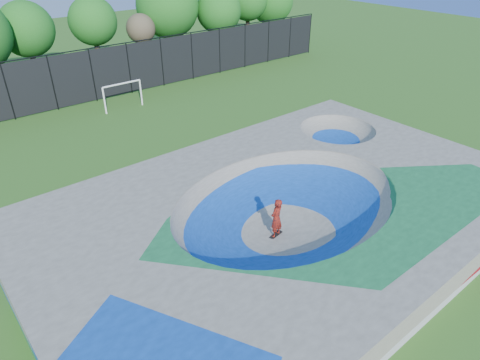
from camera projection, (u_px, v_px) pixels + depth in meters
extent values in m
plane|color=#2A5918|center=(287.00, 225.00, 19.30)|extent=(120.00, 120.00, 0.00)
cube|color=gray|center=(288.00, 211.00, 18.92)|extent=(22.00, 14.00, 1.50)
imported|color=red|center=(276.00, 218.00, 18.17)|extent=(0.76, 0.59, 1.86)
cube|color=black|center=(275.00, 235.00, 18.62)|extent=(0.81, 0.38, 0.05)
cylinder|color=white|center=(104.00, 101.00, 30.54)|extent=(0.12, 0.12, 1.93)
cylinder|color=white|center=(141.00, 93.00, 32.12)|extent=(0.12, 0.12, 1.93)
cylinder|color=white|center=(121.00, 84.00, 30.84)|extent=(2.90, 0.12, 0.12)
cylinder|color=black|center=(8.00, 92.00, 29.07)|extent=(0.09, 0.09, 4.00)
cylinder|color=black|center=(53.00, 83.00, 30.70)|extent=(0.09, 0.09, 4.00)
cylinder|color=black|center=(93.00, 76.00, 32.34)|extent=(0.09, 0.09, 4.00)
cylinder|color=black|center=(129.00, 69.00, 33.97)|extent=(0.09, 0.09, 4.00)
cylinder|color=black|center=(162.00, 62.00, 35.61)|extent=(0.09, 0.09, 4.00)
cylinder|color=black|center=(192.00, 56.00, 37.25)|extent=(0.09, 0.09, 4.00)
cylinder|color=black|center=(220.00, 51.00, 38.88)|extent=(0.09, 0.09, 4.00)
cylinder|color=black|center=(245.00, 46.00, 40.52)|extent=(0.09, 0.09, 4.00)
cylinder|color=black|center=(268.00, 42.00, 42.15)|extent=(0.09, 0.09, 4.00)
cylinder|color=black|center=(290.00, 38.00, 43.79)|extent=(0.09, 0.09, 4.00)
cylinder|color=black|center=(310.00, 34.00, 45.43)|extent=(0.09, 0.09, 4.00)
cube|color=black|center=(93.00, 76.00, 32.34)|extent=(48.00, 0.03, 3.80)
cylinder|color=black|center=(88.00, 49.00, 31.33)|extent=(48.00, 0.08, 0.08)
cylinder|color=#433121|center=(36.00, 70.00, 34.90)|extent=(0.44, 0.44, 3.25)
sphere|color=#1A641A|center=(26.00, 29.00, 33.27)|extent=(4.27, 4.27, 4.27)
cylinder|color=#433121|center=(99.00, 59.00, 37.72)|extent=(0.44, 0.44, 3.37)
sphere|color=#1A641A|center=(93.00, 21.00, 36.11)|extent=(4.03, 4.03, 4.03)
cylinder|color=#433121|center=(144.00, 57.00, 39.52)|extent=(0.44, 0.44, 2.79)
sphere|color=brown|center=(141.00, 29.00, 38.26)|extent=(2.60, 2.60, 2.60)
cylinder|color=#433121|center=(171.00, 47.00, 41.95)|extent=(0.44, 0.44, 3.19)
sphere|color=#1A641A|center=(167.00, 6.00, 40.04)|extent=(5.86, 5.86, 5.86)
cylinder|color=#433121|center=(219.00, 44.00, 43.47)|extent=(0.44, 0.44, 3.06)
sphere|color=#1A641A|center=(219.00, 11.00, 41.86)|extent=(4.39, 4.39, 4.39)
cylinder|color=#433121|center=(248.00, 33.00, 46.95)|extent=(0.44, 0.44, 3.54)
sphere|color=#1A641A|center=(248.00, 0.00, 45.26)|extent=(4.19, 4.19, 4.19)
cylinder|color=#433121|center=(270.00, 32.00, 49.12)|extent=(0.44, 0.44, 2.88)
sphere|color=#1A641A|center=(271.00, 1.00, 47.46)|extent=(4.93, 4.93, 4.93)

